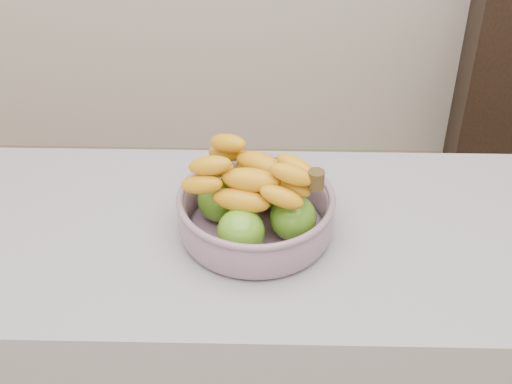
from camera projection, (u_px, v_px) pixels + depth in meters
The scene contains 2 objects.
counter at pixel (271, 375), 1.72m from camera, with size 2.00×0.60×0.90m, color gray.
fruit_bowl at pixel (256, 208), 1.42m from camera, with size 0.31×0.31×0.18m.
Camera 1 is at (-0.01, -0.82, 1.83)m, focal length 50.00 mm.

